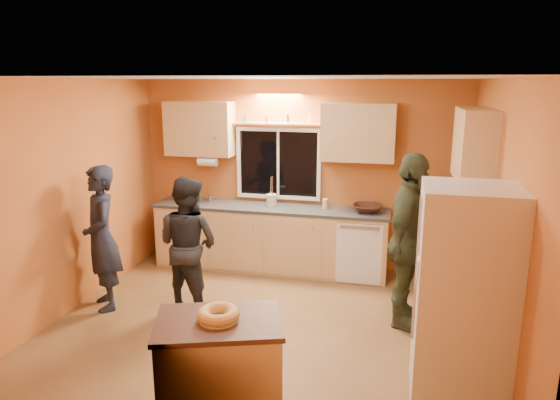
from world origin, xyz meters
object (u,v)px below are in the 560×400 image
(refrigerator, at_px, (463,297))
(person_left, at_px, (102,238))
(island, at_px, (220,373))
(person_center, at_px, (188,244))
(person_right, at_px, (409,242))

(refrigerator, distance_m, person_left, 3.89)
(island, bearing_deg, person_center, 100.84)
(person_center, xyz_separation_m, person_right, (2.41, 0.18, 0.16))
(refrigerator, relative_size, person_right, 0.96)
(island, distance_m, person_right, 2.49)
(refrigerator, bearing_deg, person_right, 108.26)
(person_right, bearing_deg, person_left, 110.06)
(person_left, xyz_separation_m, person_center, (0.97, 0.19, -0.05))
(refrigerator, height_order, island, refrigerator)
(refrigerator, height_order, person_center, refrigerator)
(person_left, relative_size, person_center, 1.07)
(island, xyz_separation_m, person_left, (-2.03, 1.66, 0.39))
(island, bearing_deg, person_left, 121.79)
(person_center, relative_size, person_right, 0.83)
(person_left, relative_size, person_right, 0.89)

